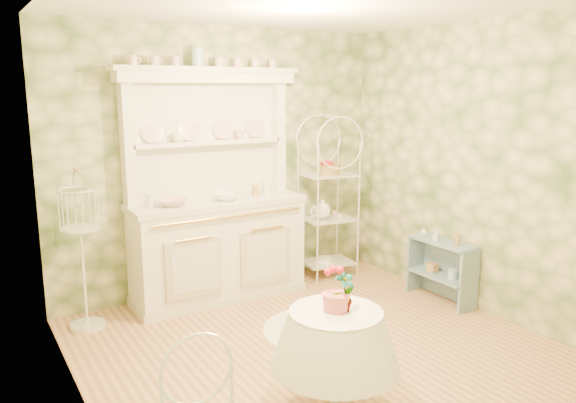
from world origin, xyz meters
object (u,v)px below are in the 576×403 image
bakers_rack (328,194)px  floor_basket (345,317)px  side_shelf (441,273)px  round_table (335,357)px  kitchen_dresser (217,186)px  birdcage_stand (82,255)px

bakers_rack → floor_basket: (-0.69, -1.25, -0.85)m
floor_basket → side_shelf: bearing=1.1°
side_shelf → bakers_rack: bearing=105.2°
round_table → kitchen_dresser: bearing=84.4°
bakers_rack → round_table: bakers_rack is taller
round_table → side_shelf: bearing=27.3°
floor_basket → birdcage_stand: bearing=148.9°
bakers_rack → floor_basket: 1.66m
kitchen_dresser → floor_basket: size_ratio=7.68×
round_table → floor_basket: 1.40m
kitchen_dresser → side_shelf: kitchen_dresser is taller
side_shelf → floor_basket: size_ratio=2.21×
bakers_rack → birdcage_stand: 2.67m
kitchen_dresser → bakers_rack: 1.35m
floor_basket → round_table: bearing=-129.7°
kitchen_dresser → floor_basket: (0.65, -1.26, -1.05)m
bakers_rack → birdcage_stand: bakers_rack is taller
round_table → floor_basket: round_table is taller
birdcage_stand → round_table: bearing=-64.0°
kitchen_dresser → round_table: kitchen_dresser is taller
bakers_rack → floor_basket: bakers_rack is taller
kitchen_dresser → side_shelf: (1.86, -1.23, -0.86)m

